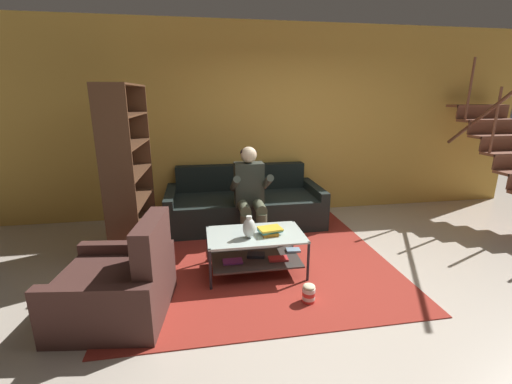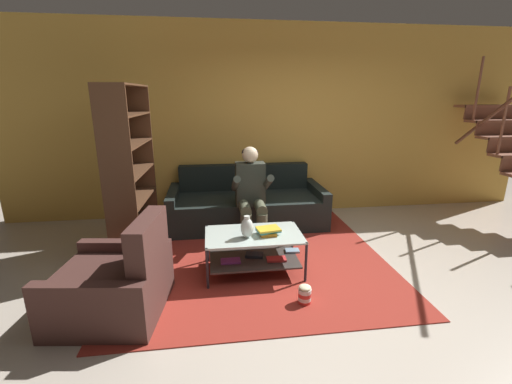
# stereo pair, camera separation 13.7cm
# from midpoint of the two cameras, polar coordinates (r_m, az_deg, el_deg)

# --- Properties ---
(ground) EXTENTS (16.80, 16.80, 0.00)m
(ground) POSITION_cam_midpoint_polar(r_m,az_deg,el_deg) (3.62, 10.80, -15.34)
(ground) COLOR #BEB2A1
(back_partition) EXTENTS (8.40, 0.12, 2.90)m
(back_partition) POSITION_cam_midpoint_polar(r_m,az_deg,el_deg) (5.49, 2.53, 11.54)
(back_partition) COLOR gold
(back_partition) RESTS_ON ground
(couch) EXTENTS (2.25, 0.99, 0.83)m
(couch) POSITION_cam_midpoint_polar(r_m,az_deg,el_deg) (5.10, -2.73, -2.27)
(couch) COLOR black
(couch) RESTS_ON ground
(person_seated_center) EXTENTS (0.50, 0.58, 1.22)m
(person_seated_center) POSITION_cam_midpoint_polar(r_m,az_deg,el_deg) (4.44, -1.87, 0.22)
(person_seated_center) COLOR #4F533D
(person_seated_center) RESTS_ON ground
(coffee_table) EXTENTS (1.04, 0.62, 0.44)m
(coffee_table) POSITION_cam_midpoint_polar(r_m,az_deg,el_deg) (3.72, -1.05, -9.16)
(coffee_table) COLOR #B4C5BE
(coffee_table) RESTS_ON ground
(area_rug) EXTENTS (3.00, 3.43, 0.01)m
(area_rug) POSITION_cam_midpoint_polar(r_m,az_deg,el_deg) (4.39, -1.82, -9.13)
(area_rug) COLOR maroon
(area_rug) RESTS_ON ground
(vase) EXTENTS (0.13, 0.13, 0.24)m
(vase) POSITION_cam_midpoint_polar(r_m,az_deg,el_deg) (3.53, -2.28, -5.94)
(vase) COLOR silver
(vase) RESTS_ON coffee_table
(book_stack) EXTENTS (0.27, 0.23, 0.08)m
(book_stack) POSITION_cam_midpoint_polar(r_m,az_deg,el_deg) (3.63, 1.23, -6.45)
(book_stack) COLOR orange
(book_stack) RESTS_ON coffee_table
(bookshelf) EXTENTS (0.39, 1.06, 1.98)m
(bookshelf) POSITION_cam_midpoint_polar(r_m,az_deg,el_deg) (4.27, -21.78, 1.03)
(bookshelf) COLOR #523320
(bookshelf) RESTS_ON ground
(armchair) EXTENTS (0.99, 1.01, 0.88)m
(armchair) POSITION_cam_midpoint_polar(r_m,az_deg,el_deg) (3.30, -22.98, -14.27)
(armchair) COLOR #472924
(armchair) RESTS_ON ground
(popcorn_tub) EXTENTS (0.12, 0.12, 0.19)m
(popcorn_tub) POSITION_cam_midpoint_polar(r_m,az_deg,el_deg) (3.32, 7.56, -16.42)
(popcorn_tub) COLOR red
(popcorn_tub) RESTS_ON ground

